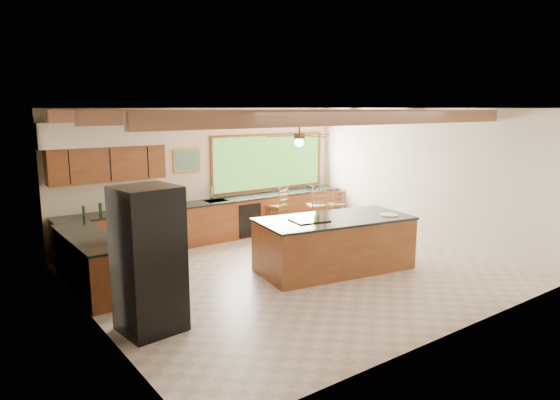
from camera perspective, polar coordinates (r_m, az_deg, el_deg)
ground at (r=9.33m, az=1.61°, el=-8.30°), size 7.20×7.20×0.00m
room_shell at (r=9.29m, az=-1.63°, el=5.60°), size 7.27×6.54×3.02m
counter_run at (r=10.85m, az=-10.04°, el=-3.21°), size 7.12×3.10×1.27m
island at (r=9.43m, az=6.22°, el=-4.98°), size 3.05×1.82×1.02m
refrigerator at (r=6.96m, az=-14.79°, el=-6.62°), size 0.85×0.83×2.00m
bar_stool_a at (r=11.80m, az=-0.16°, el=-0.75°), size 0.54×0.54×1.19m
bar_stool_b at (r=11.95m, az=4.41°, el=-0.72°), size 0.54×0.54×1.16m
bar_stool_c at (r=11.84m, az=0.00°, el=-1.02°), size 0.46×0.46×1.08m
bar_stool_d at (r=12.44m, az=6.69°, el=-0.58°), size 0.48×0.48×1.06m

